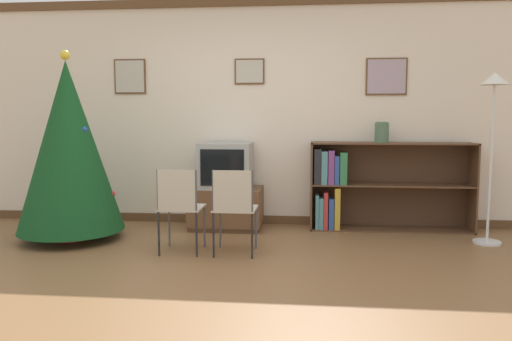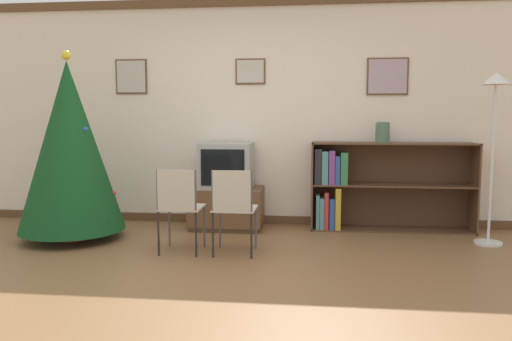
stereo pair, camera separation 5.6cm
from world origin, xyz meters
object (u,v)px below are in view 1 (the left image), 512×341
at_px(folding_chair_right, 234,206).
at_px(standing_lamp, 493,113).
at_px(folding_chair_left, 180,205).
at_px(bookshelf, 363,185).
at_px(tv_console, 226,208).
at_px(television, 226,165).
at_px(vase, 382,132).
at_px(christmas_tree, 69,147).

relative_size(folding_chair_right, standing_lamp, 0.47).
relative_size(folding_chair_left, bookshelf, 0.45).
bearing_deg(standing_lamp, folding_chair_left, -166.94).
distance_m(folding_chair_left, bookshelf, 2.23).
relative_size(tv_console, standing_lamp, 0.48).
distance_m(tv_console, standing_lamp, 3.04).
distance_m(television, bookshelf, 1.61).
bearing_deg(vase, folding_chair_right, -141.25).
xyz_separation_m(folding_chair_right, bookshelf, (1.33, 1.25, 0.05)).
relative_size(tv_console, folding_chair_right, 1.02).
bearing_deg(vase, folding_chair_left, -149.15).
bearing_deg(television, vase, 2.73).
bearing_deg(bookshelf, television, -175.77).
distance_m(television, vase, 1.82).
relative_size(christmas_tree, tv_console, 2.38).
bearing_deg(television, tv_console, 90.00).
height_order(television, folding_chair_right, television).
bearing_deg(folding_chair_left, tv_console, 77.07).
bearing_deg(folding_chair_left, standing_lamp, 13.06).
relative_size(folding_chair_right, vase, 3.48).
height_order(christmas_tree, bookshelf, christmas_tree).
xyz_separation_m(folding_chair_right, standing_lamp, (2.54, 0.71, 0.87)).
distance_m(christmas_tree, bookshelf, 3.28).
distance_m(tv_console, folding_chair_left, 1.19).
xyz_separation_m(television, folding_chair_left, (-0.26, -1.13, -0.27)).
bearing_deg(folding_chair_right, standing_lamp, 15.61).
distance_m(christmas_tree, folding_chair_right, 1.95).
bearing_deg(bookshelf, folding_chair_right, -136.75).
bearing_deg(christmas_tree, folding_chair_left, -19.31).
bearing_deg(vase, tv_console, -177.36).
xyz_separation_m(folding_chair_left, bookshelf, (1.85, 1.25, 0.05)).
distance_m(folding_chair_left, vase, 2.46).
xyz_separation_m(folding_chair_left, vase, (2.04, 1.22, 0.66)).
bearing_deg(folding_chair_left, christmas_tree, 160.69).
distance_m(bookshelf, standing_lamp, 1.56).
xyz_separation_m(bookshelf, standing_lamp, (1.21, -0.54, 0.82)).
xyz_separation_m(tv_console, folding_chair_right, (0.26, -1.14, 0.23)).
height_order(folding_chair_left, folding_chair_right, same).
bearing_deg(tv_console, folding_chair_right, -77.07).
relative_size(bookshelf, vase, 7.81).
relative_size(tv_console, bookshelf, 0.46).
distance_m(tv_console, folding_chair_right, 1.19).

